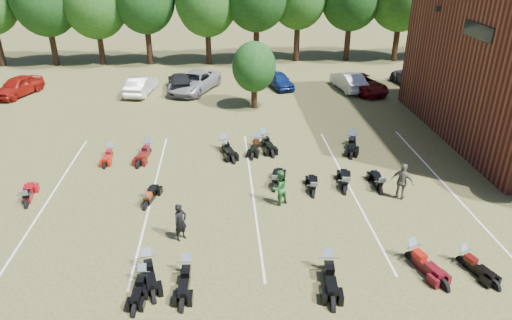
{
  "coord_description": "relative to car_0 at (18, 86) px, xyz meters",
  "views": [
    {
      "loc": [
        -4.34,
        -17.06,
        11.5
      ],
      "look_at": [
        -2.73,
        4.0,
        1.2
      ],
      "focal_mm": 32.0,
      "sensor_mm": 36.0,
      "label": 1
    }
  ],
  "objects": [
    {
      "name": "young_tree_midfield",
      "position": [
        18.77,
        -4.37,
        2.32
      ],
      "size": [
        3.2,
        3.2,
        4.7
      ],
      "color": "black",
      "rests_on": "ground"
    },
    {
      "name": "motorcycle_20",
      "position": [
        24.37,
        -11.54,
        -0.77
      ],
      "size": [
        1.25,
        2.37,
        1.26
      ],
      "primitive_type": null,
      "rotation": [
        0.0,
        0.0,
        -0.25
      ],
      "color": "black",
      "rests_on": "ground"
    },
    {
      "name": "parking_lines",
      "position": [
        17.77,
        -16.87,
        -0.77
      ],
      "size": [
        20.1,
        14.0,
        0.01
      ],
      "color": "silver",
      "rests_on": "ground"
    },
    {
      "name": "car_5",
      "position": [
        26.97,
        -0.5,
        -0.02
      ],
      "size": [
        2.29,
        4.74,
        1.5
      ],
      "primitive_type": "imported",
      "rotation": [
        0.0,
        0.0,
        3.3
      ],
      "color": "#B0B0AB",
      "rests_on": "ground"
    },
    {
      "name": "motorcycle_10",
      "position": [
        20.74,
        -17.66,
        -0.77
      ],
      "size": [
        0.89,
        2.14,
        1.16
      ],
      "primitive_type": null,
      "rotation": [
        0.0,
        0.0,
        3.03
      ],
      "color": "black",
      "rests_on": "ground"
    },
    {
      "name": "motorcycle_7",
      "position": [
        6.95,
        -17.56,
        -0.77
      ],
      "size": [
        1.12,
        2.33,
        1.25
      ],
      "primitive_type": null,
      "rotation": [
        0.0,
        0.0,
        3.33
      ],
      "color": "maroon",
      "rests_on": "ground"
    },
    {
      "name": "motorcycle_13",
      "position": [
        24.16,
        -17.59,
        -0.77
      ],
      "size": [
        0.84,
        2.26,
        1.24
      ],
      "primitive_type": null,
      "rotation": [
        0.0,
        0.0,
        3.08
      ],
      "color": "black",
      "rests_on": "ground"
    },
    {
      "name": "motorcycle_19",
      "position": [
        24.2,
        -11.84,
        -0.77
      ],
      "size": [
        1.36,
        2.55,
        1.36
      ],
      "primitive_type": null,
      "rotation": [
        0.0,
        0.0,
        -0.25
      ],
      "color": "black",
      "rests_on": "ground"
    },
    {
      "name": "car_7",
      "position": [
        32.93,
        -0.05,
        0.03
      ],
      "size": [
        3.41,
        5.88,
        1.6
      ],
      "primitive_type": "imported",
      "rotation": [
        0.0,
        0.0,
        3.36
      ],
      "color": "#3B3B40",
      "rests_on": "ground"
    },
    {
      "name": "motorcycle_14",
      "position": [
        11.94,
        -12.05,
        -0.77
      ],
      "size": [
        1.2,
        2.53,
        1.36
      ],
      "primitive_type": null,
      "rotation": [
        0.0,
        0.0,
        -0.18
      ],
      "color": "#500E0B",
      "rests_on": "ground"
    },
    {
      "name": "motorcycle_5",
      "position": [
        25.62,
        -23.26,
        -0.77
      ],
      "size": [
        1.31,
        2.2,
        1.17
      ],
      "primitive_type": null,
      "rotation": [
        0.0,
        0.0,
        0.33
      ],
      "color": "black",
      "rests_on": "ground"
    },
    {
      "name": "motorcycle_2",
      "position": [
        13.27,
        -23.5,
        -0.77
      ],
      "size": [
        0.77,
        2.06,
        1.13
      ],
      "primitive_type": null,
      "rotation": [
        0.0,
        0.0,
        -0.06
      ],
      "color": "black",
      "rests_on": "ground"
    },
    {
      "name": "motorcycle_1",
      "position": [
        14.89,
        -23.16,
        -0.77
      ],
      "size": [
        0.86,
        2.36,
        1.3
      ],
      "primitive_type": null,
      "rotation": [
        0.0,
        0.0,
        -0.05
      ],
      "color": "black",
      "rests_on": "ground"
    },
    {
      "name": "motorcycle_15",
      "position": [
        9.8,
        -12.25,
        -0.77
      ],
      "size": [
        0.69,
        2.05,
        1.14
      ],
      "primitive_type": null,
      "rotation": [
        0.0,
        0.0,
        -0.02
      ],
      "color": "maroon",
      "rests_on": "ground"
    },
    {
      "name": "motorcycle_0",
      "position": [
        13.36,
        -22.72,
        -0.77
      ],
      "size": [
        1.27,
        2.42,
        1.29
      ],
      "primitive_type": null,
      "rotation": [
        0.0,
        0.0,
        0.24
      ],
      "color": "black",
      "rests_on": "ground"
    },
    {
      "name": "car_3",
      "position": [
        12.99,
        0.38,
        -0.04
      ],
      "size": [
        2.58,
        5.26,
        1.47
      ],
      "primitive_type": "imported",
      "rotation": [
        0.0,
        0.0,
        3.25
      ],
      "color": "black",
      "rests_on": "ground"
    },
    {
      "name": "car_4",
      "position": [
        21.26,
        0.5,
        -0.12
      ],
      "size": [
        2.57,
        4.13,
        1.31
      ],
      "primitive_type": "imported",
      "rotation": [
        0.0,
        0.0,
        0.29
      ],
      "color": "#0B1C53",
      "rests_on": "ground"
    },
    {
      "name": "person_grey",
      "position": [
        24.94,
        -18.23,
        0.16
      ],
      "size": [
        1.13,
        1.06,
        1.87
      ],
      "primitive_type": "imported",
      "rotation": [
        0.0,
        0.0,
        2.43
      ],
      "color": "#5F5D51",
      "rests_on": "ground"
    },
    {
      "name": "person_black",
      "position": [
        14.5,
        -20.8,
        0.07
      ],
      "size": [
        0.72,
        0.71,
        1.68
      ],
      "primitive_type": "imported",
      "rotation": [
        0.0,
        0.0,
        0.75
      ],
      "color": "black",
      "rests_on": "ground"
    },
    {
      "name": "car_2",
      "position": [
        14.12,
        0.04,
        0.03
      ],
      "size": [
        4.8,
        6.33,
        1.6
      ],
      "primitive_type": "imported",
      "rotation": [
        0.0,
        0.0,
        -0.43
      ],
      "color": "gray",
      "rests_on": "ground"
    },
    {
      "name": "motorcycle_6",
      "position": [
        23.69,
        -22.91,
        -0.77
      ],
      "size": [
        1.48,
        2.52,
        1.34
      ],
      "primitive_type": null,
      "rotation": [
        0.0,
        0.0,
        0.32
      ],
      "color": "#4C0A12",
      "rests_on": "ground"
    },
    {
      "name": "motorcycle_18",
      "position": [
        18.89,
        -11.2,
        -0.77
      ],
      "size": [
        1.22,
        2.59,
        1.39
      ],
      "primitive_type": null,
      "rotation": [
        0.0,
        0.0,
        0.18
      ],
      "color": "black",
      "rests_on": "ground"
    },
    {
      "name": "motorcycle_12",
      "position": [
        22.39,
        -17.44,
        -0.77
      ],
      "size": [
        1.2,
        2.47,
        1.32
      ],
      "primitive_type": null,
      "rotation": [
        0.0,
        0.0,
        2.94
      ],
      "color": "black",
      "rests_on": "ground"
    },
    {
      "name": "motorcycle_17",
      "position": [
        18.42,
        -11.58,
        -0.77
      ],
      "size": [
        1.25,
        2.4,
        1.28
      ],
      "primitive_type": null,
      "rotation": [
        0.0,
        0.0,
        -0.23
      ],
      "color": "black",
      "rests_on": "ground"
    },
    {
      "name": "ground",
      "position": [
        20.77,
        -19.87,
        -0.77
      ],
      "size": [
        160.0,
        160.0,
        0.0
      ],
      "primitive_type": "plane",
      "color": "brown",
      "rests_on": "ground"
    },
    {
      "name": "car_6",
      "position": [
        27.97,
        -1.22,
        -0.07
      ],
      "size": [
        3.83,
        5.53,
        1.4
      ],
      "primitive_type": "imported",
      "rotation": [
        0.0,
        0.0,
        0.33
      ],
      "color": "#5A0507",
      "rests_on": "ground"
    },
    {
      "name": "car_0",
      "position": [
        0.0,
        0.0,
        0.0
      ],
      "size": [
        3.33,
        4.88,
        1.54
      ],
      "primitive_type": "imported",
      "rotation": [
        0.0,
        0.0,
        -0.37
      ],
      "color": "maroon",
      "rests_on": "ground"
    },
    {
      "name": "motorcycle_8",
      "position": [
        12.64,
        -18.16,
        -0.77
      ],
      "size": [
        1.13,
        2.25,
        1.2
      ],
      "primitive_type": null,
      "rotation": [
        0.0,
        0.0,
        2.93
      ],
      "color": "black",
      "rests_on": "ground"
    },
    {
      "name": "motorcycle_3",
      "position": [
        20.21,
        -23.38,
        -0.77
      ],
      "size": [
        1.09,
        2.6,
        1.41
      ],
      "primitive_type": null,
      "rotation": [
        0.0,
        0.0,
        -0.12
      ],
      "color": "black",
      "rests_on": "ground"
    },
    {
      "name": "motorcycle_16",
      "position": [
        16.43,
        -11.86,
        -0.77
      ],
      "size": [
        1.39,
        2.58,
        1.37
      ],
      "primitive_type": null,
      "rotation": [
        0.0,
        0.0,
        0.26
      ],
      "color": "black",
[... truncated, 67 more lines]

